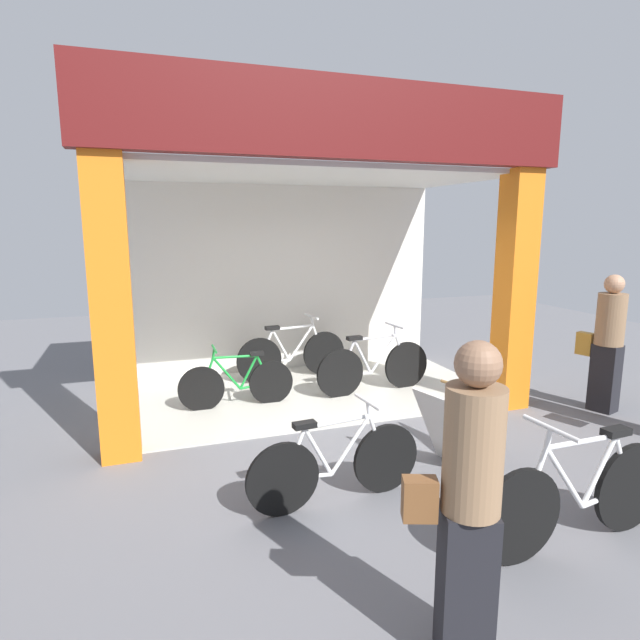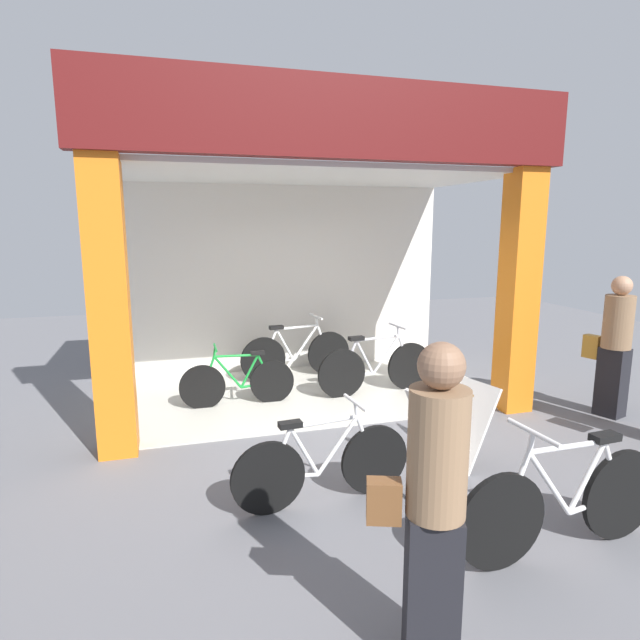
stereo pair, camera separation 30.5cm
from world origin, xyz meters
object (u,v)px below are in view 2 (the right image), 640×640
Objects in this scene: pedestrian_0 at (615,345)px; bicycle_inside_2 at (296,354)px; pedestrian_2 at (434,506)px; bicycle_parked_0 at (323,464)px; sandwich_board_sign at (452,428)px; bicycle_parked_1 at (565,502)px; bicycle_inside_1 at (238,382)px; bicycle_inside_0 at (376,367)px.

bicycle_inside_2 is at bearing 142.28° from pedestrian_0.
pedestrian_2 reaches higher than pedestrian_0.
bicycle_parked_0 is 1.76× the size of sandwich_board_sign.
bicycle_parked_1 is 1.98× the size of sandwich_board_sign.
bicycle_parked_1 reaches higher than bicycle_inside_2.
bicycle_inside_2 reaches higher than bicycle_inside_1.
bicycle_inside_0 is 1.89m from bicycle_inside_1.
pedestrian_0 is (4.33, -1.59, 0.56)m from bicycle_inside_1.
pedestrian_0 is at bearing 34.91° from pedestrian_2.
bicycle_inside_1 is 0.83× the size of bicycle_parked_1.
bicycle_parked_0 is at bearing 142.24° from bicycle_parked_1.
bicycle_inside_0 is 1.17× the size of bicycle_inside_1.
bicycle_inside_0 is at bearing 88.81° from bicycle_parked_1.
bicycle_inside_1 is 4.65m from pedestrian_0.
bicycle_inside_0 is 1.10× the size of bicycle_parked_0.
pedestrian_2 reaches higher than bicycle_inside_0.
pedestrian_2 is (-1.37, -0.59, 0.52)m from bicycle_parked_1.
bicycle_parked_1 reaches higher than bicycle_inside_0.
bicycle_parked_0 is at bearing 92.69° from pedestrian_2.
bicycle_inside_1 is 0.94× the size of bicycle_parked_0.
bicycle_parked_0 is at bearing -120.82° from bicycle_inside_0.
pedestrian_0 is 4.73m from pedestrian_2.
pedestrian_0 reaches higher than bicycle_parked_1.
bicycle_parked_1 reaches higher than bicycle_inside_1.
sandwich_board_sign is 2.73m from pedestrian_0.
sandwich_board_sign is at bearing -52.74° from bicycle_inside_1.
pedestrian_2 is at bearing -156.66° from bicycle_parked_1.
bicycle_inside_1 is at bearing 116.09° from bicycle_parked_1.
bicycle_inside_2 is (1.01, 0.98, 0.06)m from bicycle_inside_1.
bicycle_parked_0 is 1.80m from pedestrian_2.
bicycle_parked_0 is (-0.64, -3.57, -0.04)m from bicycle_inside_2.
bicycle_parked_0 is at bearing -167.92° from sandwich_board_sign.
bicycle_parked_0 is at bearing -165.86° from pedestrian_0.
pedestrian_2 is (-1.29, -2.01, 0.51)m from sandwich_board_sign.
pedestrian_0 reaches higher than bicycle_inside_2.
bicycle_parked_1 is 3.33m from pedestrian_0.
pedestrian_2 reaches higher than bicycle_parked_1.
bicycle_inside_0 is 1.00× the size of pedestrian_0.
bicycle_parked_0 reaches higher than sandwich_board_sign.
bicycle_inside_0 reaches higher than bicycle_parked_0.
bicycle_inside_2 is at bearing 131.04° from bicycle_inside_0.
pedestrian_2 is at bearing -87.31° from bicycle_parked_0.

